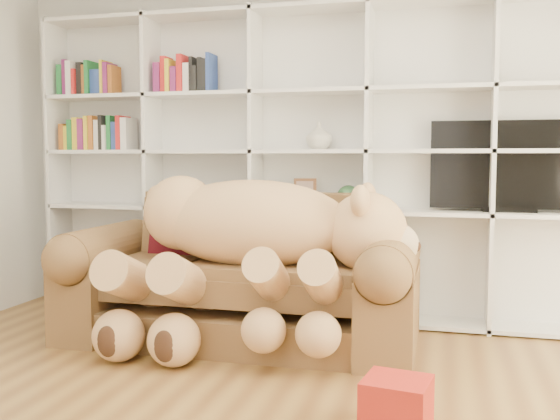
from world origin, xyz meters
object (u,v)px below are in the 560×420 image
(teddy_bear, at_px, (249,241))
(gift_box, at_px, (397,404))
(tv, at_px, (510,167))
(sofa, at_px, (241,285))

(teddy_bear, xyz_separation_m, gift_box, (1.02, -0.98, -0.60))
(teddy_bear, bearing_deg, gift_box, -45.81)
(tv, bearing_deg, teddy_bear, -151.33)
(teddy_bear, distance_m, gift_box, 1.54)
(sofa, xyz_separation_m, tv, (1.79, 0.71, 0.81))
(teddy_bear, bearing_deg, sofa, 119.58)
(teddy_bear, height_order, gift_box, teddy_bear)
(sofa, bearing_deg, teddy_bear, -58.43)
(sofa, xyz_separation_m, teddy_bear, (0.12, -0.20, 0.34))
(sofa, xyz_separation_m, gift_box, (1.15, -1.18, -0.26))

